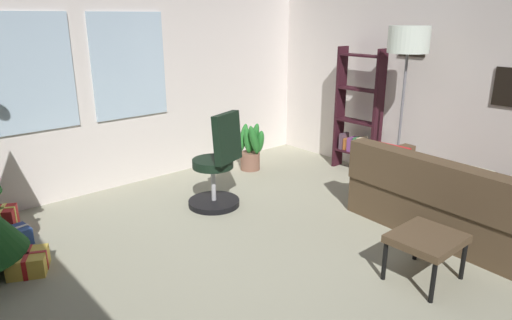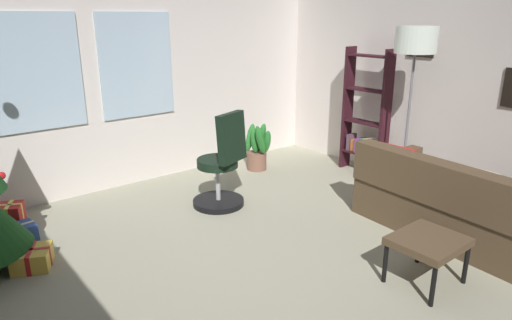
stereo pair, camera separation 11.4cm
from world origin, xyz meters
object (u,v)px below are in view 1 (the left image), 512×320
Objects in this scene: couch at (484,208)px; footstool at (426,241)px; gift_box_gold at (28,262)px; office_chair at (217,170)px; bookshelf at (358,119)px; floor_lamp at (408,49)px; potted_plant at (251,149)px; gift_box_red at (4,221)px; gift_box_blue at (11,238)px.

couch reaches higher than footstool.
office_chair reaches higher than gift_box_gold.
bookshelf is at bearing 48.63° from footstool.
couch is 1.15× the size of floor_lamp.
couch is 1.35× the size of bookshelf.
floor_lamp is 2.78× the size of potted_plant.
couch reaches higher than gift_box_red.
office_chair reaches higher than potted_plant.
footstool is 3.01m from potted_plant.
potted_plant reaches higher than gift_box_gold.
footstool is at bearing -178.06° from couch.
footstool is 0.33× the size of bookshelf.
bookshelf is (1.74, 1.98, 0.37)m from footstool.
gift_box_red is 0.30m from gift_box_blue.
couch is 1.13m from footstool.
floor_lamp reaches higher than office_chair.
floor_lamp is at bearing 39.31° from footstool.
bookshelf reaches higher than office_chair.
floor_lamp is at bearing -26.24° from gift_box_red.
floor_lamp reaches higher than gift_box_gold.
gift_box_gold is at bearing 148.25° from couch.
office_chair is 0.65× the size of bookshelf.
office_chair is (1.93, -0.80, 0.28)m from gift_box_red.
office_chair is 2.14m from bookshelf.
gift_box_gold is at bearing -90.92° from gift_box_blue.
footstool is at bearing -103.74° from potted_plant.
couch is 7.26× the size of gift_box_red.
gift_box_red is 0.85m from gift_box_gold.
gift_box_red is (-3.41, 2.98, -0.13)m from couch.
gift_box_red is (-2.28, 3.02, -0.20)m from footstool.
floor_lamp is at bearing -67.35° from potted_plant.
bookshelf is at bearing -6.48° from office_chair.
gift_box_gold is at bearing 177.36° from bookshelf.
couch is 4.53m from gift_box_red.
gift_box_red is 4.42m from floor_lamp.
gift_box_red is 0.90× the size of gift_box_blue.
potted_plant is (0.71, 2.92, -0.05)m from footstool.
bookshelf is (0.62, 1.94, 0.44)m from couch.
gift_box_gold is at bearing -91.93° from gift_box_red.
gift_box_blue is 2.04m from office_chair.
office_chair is (1.95, -0.51, 0.34)m from gift_box_blue.
bookshelf is at bearing 72.37° from couch.
gift_box_gold is (-3.44, 2.13, -0.19)m from couch.
footstool is at bearing -49.80° from gift_box_blue.
bookshelf reaches higher than gift_box_gold.
gift_box_red is at bearing 88.07° from gift_box_gold.
office_chair is at bearing 124.25° from couch.
gift_box_blue is at bearing 141.91° from couch.
gift_box_gold is 0.24× the size of bookshelf.
office_chair is 0.56× the size of floor_lamp.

